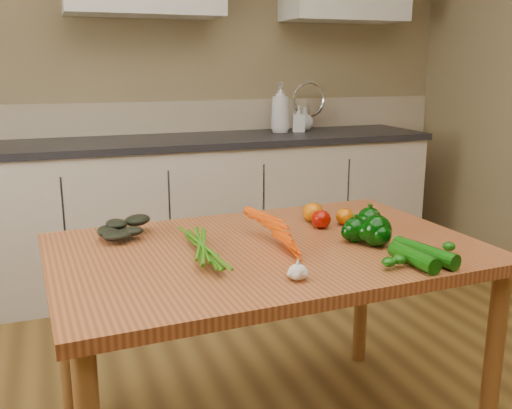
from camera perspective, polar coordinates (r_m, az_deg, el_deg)
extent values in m
cube|color=#8B7853|center=(3.73, -9.78, 13.22)|extent=(4.00, 0.02, 2.60)
cube|color=tan|center=(3.79, -9.25, 1.80)|extent=(3.98, 0.03, 1.10)
cube|color=#C1B2A1|center=(3.58, -5.13, -0.76)|extent=(2.80, 0.60, 0.86)
cube|color=#252529|center=(3.49, -5.29, 6.40)|extent=(2.84, 0.64, 0.04)
cube|color=#99999E|center=(3.77, 6.40, 6.31)|extent=(0.55, 0.42, 0.10)
cylinder|color=silver|center=(3.91, 5.30, 9.27)|extent=(0.02, 0.02, 0.24)
cube|color=#AB5B31|center=(1.89, 1.16, -4.77)|extent=(1.43, 0.96, 0.04)
cylinder|color=#905B2A|center=(2.09, 22.55, -15.13)|extent=(0.06, 0.06, 0.71)
cylinder|color=#905B2A|center=(2.25, -18.53, -12.63)|extent=(0.06, 0.06, 0.71)
cylinder|color=#905B2A|center=(2.63, 10.52, -8.19)|extent=(0.06, 0.06, 0.71)
imported|color=silver|center=(3.71, 2.45, 9.66)|extent=(0.17, 0.17, 0.32)
imported|color=silver|center=(3.75, 4.29, 8.56)|extent=(0.10, 0.10, 0.17)
imported|color=silver|center=(3.84, 4.87, 8.54)|extent=(0.17, 0.17, 0.15)
ellipsoid|color=silver|center=(1.60, 4.20, -6.76)|extent=(0.05, 0.05, 0.05)
sphere|color=black|center=(1.95, 9.91, -2.52)|extent=(0.08, 0.08, 0.08)
sphere|color=black|center=(2.07, 11.27, -1.54)|extent=(0.09, 0.09, 0.09)
sphere|color=black|center=(1.92, 11.94, -2.58)|extent=(0.10, 0.10, 0.10)
ellipsoid|color=#940C02|center=(2.10, 6.52, -1.47)|extent=(0.07, 0.07, 0.07)
ellipsoid|color=#C75C04|center=(2.17, 5.71, -0.78)|extent=(0.08, 0.08, 0.07)
ellipsoid|color=#C75C04|center=(2.15, 8.89, -1.21)|extent=(0.07, 0.07, 0.06)
cylinder|color=#0B4707|center=(1.82, 16.54, -4.64)|extent=(0.10, 0.23, 0.05)
cylinder|color=#0B4707|center=(1.76, 15.50, -5.14)|extent=(0.07, 0.19, 0.05)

